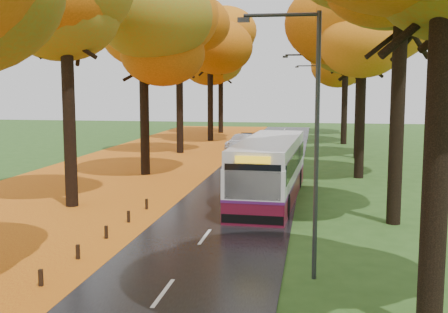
% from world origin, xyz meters
% --- Properties ---
extents(road, '(6.50, 90.00, 0.04)m').
position_xyz_m(road, '(0.00, 25.00, 0.02)').
color(road, black).
rests_on(road, ground).
extents(centre_line, '(0.12, 90.00, 0.01)m').
position_xyz_m(centre_line, '(0.00, 25.00, 0.04)').
color(centre_line, silver).
rests_on(centre_line, road).
extents(leaf_verge, '(12.00, 90.00, 0.02)m').
position_xyz_m(leaf_verge, '(-9.00, 25.00, 0.01)').
color(leaf_verge, maroon).
rests_on(leaf_verge, ground).
extents(leaf_drift, '(0.90, 90.00, 0.01)m').
position_xyz_m(leaf_drift, '(-3.05, 25.00, 0.04)').
color(leaf_drift, orange).
rests_on(leaf_drift, road).
extents(trees_left, '(9.20, 74.00, 13.88)m').
position_xyz_m(trees_left, '(-7.18, 27.06, 9.53)').
color(trees_left, black).
rests_on(trees_left, ground).
extents(trees_right, '(9.30, 74.20, 13.96)m').
position_xyz_m(trees_right, '(7.19, 26.91, 9.69)').
color(trees_right, black).
rests_on(trees_right, ground).
extents(bollard_row, '(0.11, 23.51, 0.52)m').
position_xyz_m(bollard_row, '(-3.70, 4.70, 0.26)').
color(bollard_row, black).
rests_on(bollard_row, ground).
extents(streetlamp_near, '(2.45, 0.18, 8.00)m').
position_xyz_m(streetlamp_near, '(3.95, 8.00, 4.71)').
color(streetlamp_near, '#333538').
rests_on(streetlamp_near, ground).
extents(streetlamp_mid, '(2.45, 0.18, 8.00)m').
position_xyz_m(streetlamp_mid, '(3.95, 30.00, 4.71)').
color(streetlamp_mid, '#333538').
rests_on(streetlamp_mid, ground).
extents(streetlamp_far, '(2.45, 0.18, 8.00)m').
position_xyz_m(streetlamp_far, '(3.95, 52.00, 4.71)').
color(streetlamp_far, '#333538').
rests_on(streetlamp_far, ground).
extents(bus, '(3.16, 11.86, 3.10)m').
position_xyz_m(bus, '(1.87, 19.68, 1.66)').
color(bus, '#570D20').
rests_on(bus, road).
extents(car_white, '(2.40, 4.20, 1.35)m').
position_xyz_m(car_white, '(-2.33, 36.43, 0.71)').
color(car_white, silver).
rests_on(car_white, road).
extents(car_silver, '(2.75, 4.59, 1.43)m').
position_xyz_m(car_silver, '(-2.35, 41.00, 0.75)').
color(car_silver, '#A1A3A9').
rests_on(car_silver, road).
extents(car_dark, '(1.88, 4.42, 1.27)m').
position_xyz_m(car_dark, '(-2.35, 43.30, 0.68)').
color(car_dark, black).
rests_on(car_dark, road).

